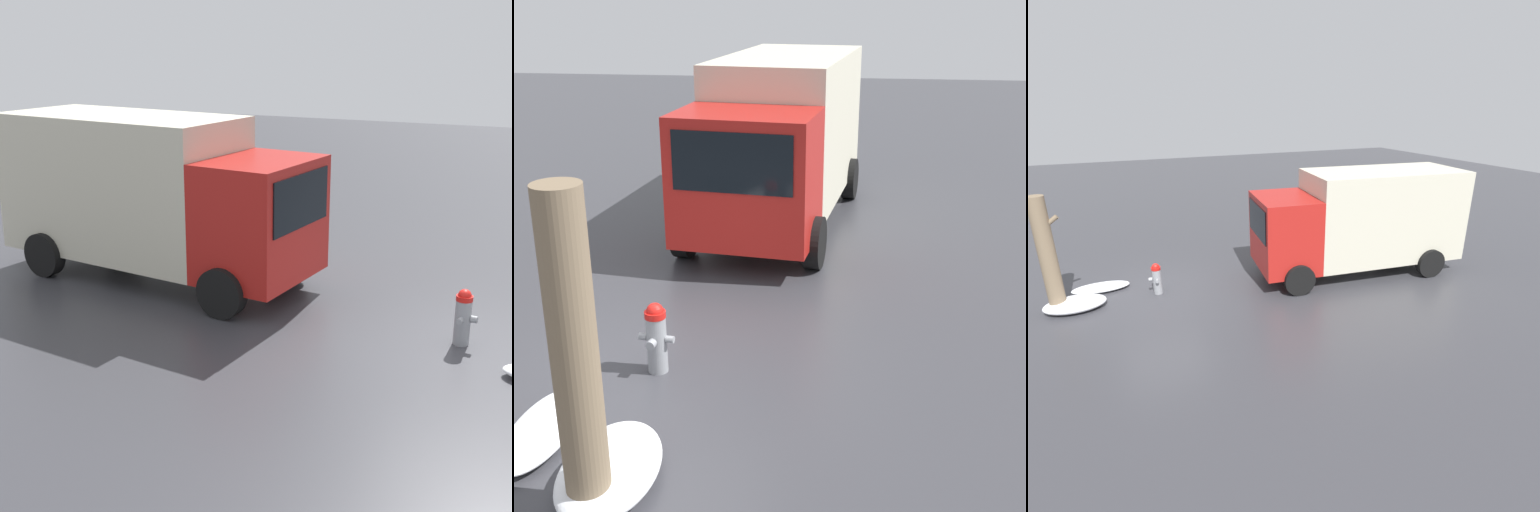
# 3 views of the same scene
# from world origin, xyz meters

# --- Properties ---
(ground_plane) EXTENTS (60.00, 60.00, 0.00)m
(ground_plane) POSITION_xyz_m (0.00, 0.00, 0.00)
(ground_plane) COLOR #38383D
(fire_hydrant) EXTENTS (0.36, 0.46, 0.93)m
(fire_hydrant) POSITION_xyz_m (-0.00, 0.00, 0.48)
(fire_hydrant) COLOR gray
(fire_hydrant) RESTS_ON ground_plane
(tree_trunk) EXTENTS (0.62, 0.41, 3.10)m
(tree_trunk) POSITION_xyz_m (-2.53, -0.07, 1.56)
(tree_trunk) COLOR #7F6B51
(tree_trunk) RESTS_ON ground_plane
(delivery_truck) EXTENTS (6.68, 3.18, 3.22)m
(delivery_truck) POSITION_xyz_m (6.28, -0.84, 1.74)
(delivery_truck) COLOR red
(delivery_truck) RESTS_ON ground_plane
(snow_pile_by_hydrant) EXTENTS (1.58, 0.65, 0.21)m
(snow_pile_by_hydrant) POSITION_xyz_m (-1.52, 0.84, 0.10)
(snow_pile_by_hydrant) COLOR white
(snow_pile_by_hydrant) RESTS_ON ground_plane
(snow_pile_curbside) EXTENTS (1.55, 0.95, 0.33)m
(snow_pile_curbside) POSITION_xyz_m (-2.15, -0.12, 0.16)
(snow_pile_curbside) COLOR white
(snow_pile_curbside) RESTS_ON ground_plane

